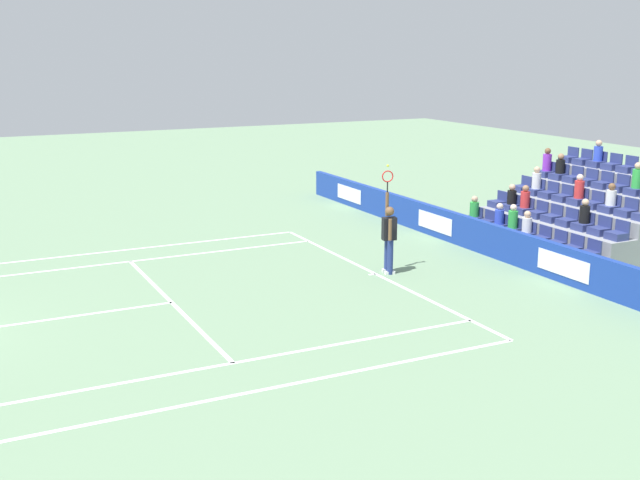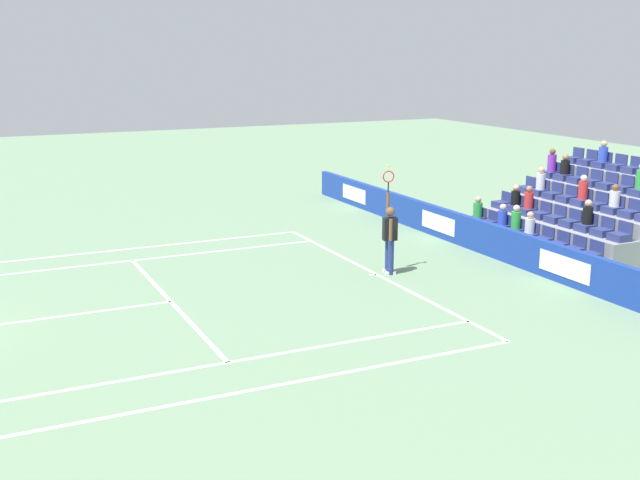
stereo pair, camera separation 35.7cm
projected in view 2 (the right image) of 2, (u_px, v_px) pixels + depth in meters
name	position (u px, v px, depth m)	size (l,w,h in m)	color
line_baseline	(376.00, 274.00, 20.94)	(10.97, 0.10, 0.01)	white
line_service	(171.00, 302.00, 18.66)	(8.23, 0.10, 0.01)	white
line_centre_service	(26.00, 321.00, 17.34)	(0.10, 6.40, 0.01)	white
line_singles_sideline_left	(116.00, 262.00, 22.10)	(0.10, 11.89, 0.01)	white
line_singles_sideline_right	(205.00, 366.00, 14.86)	(0.10, 11.89, 0.01)	white
line_doubles_sideline_left	(107.00, 251.00, 23.30)	(0.10, 11.89, 0.01)	white
line_doubles_sideline_right	(229.00, 394.00, 13.65)	(0.10, 11.89, 0.01)	white
line_centre_mark	(373.00, 275.00, 20.90)	(0.10, 0.20, 0.01)	white
sponsor_barrier	(497.00, 242.00, 22.44)	(22.63, 0.22, 0.94)	#193899
tennis_player	(390.00, 237.00, 20.81)	(0.51, 0.40, 2.85)	navy
stadium_stand	(594.00, 218.00, 23.83)	(5.58, 4.75, 3.04)	gray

